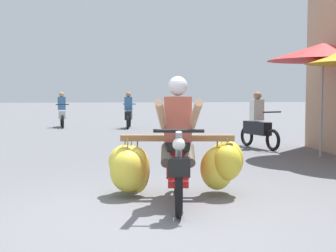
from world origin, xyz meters
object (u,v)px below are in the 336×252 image
object	(u,v)px
motorbike_distant_ahead_right	(129,114)
market_umbrella_near_shop	(323,52)
motorbike_distant_ahead_left	(62,113)
motorbike_distant_far_ahead	(258,125)
motorbike_main_loaded	(176,161)

from	to	relation	value
motorbike_distant_ahead_right	market_umbrella_near_shop	xyz separation A→B (m)	(3.77, -8.60, 1.66)
motorbike_distant_ahead_right	market_umbrella_near_shop	bearing A→B (deg)	-66.32
motorbike_distant_ahead_left	motorbike_distant_far_ahead	size ratio (longest dim) A/B	1.03
motorbike_distant_ahead_left	motorbike_distant_ahead_right	bearing A→B (deg)	-17.29
motorbike_distant_ahead_left	motorbike_distant_ahead_right	size ratio (longest dim) A/B	1.00
motorbike_main_loaded	motorbike_distant_far_ahead	bearing A→B (deg)	61.70
motorbike_distant_ahead_left	market_umbrella_near_shop	bearing A→B (deg)	-55.85
motorbike_distant_ahead_left	market_umbrella_near_shop	xyz separation A→B (m)	(6.39, -9.42, 1.66)
motorbike_distant_ahead_right	market_umbrella_near_shop	distance (m)	9.54
motorbike_distant_far_ahead	market_umbrella_near_shop	size ratio (longest dim) A/B	0.65
motorbike_distant_far_ahead	market_umbrella_near_shop	distance (m)	2.54
motorbike_distant_ahead_left	market_umbrella_near_shop	distance (m)	11.50
motorbike_distant_far_ahead	motorbike_distant_ahead_right	bearing A→B (deg)	113.16
motorbike_distant_far_ahead	market_umbrella_near_shop	bearing A→B (deg)	-64.30
motorbike_distant_ahead_left	motorbike_distant_far_ahead	bearing A→B (deg)	-54.14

